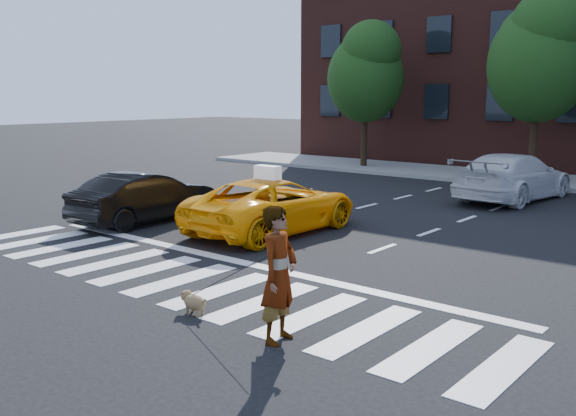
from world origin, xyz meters
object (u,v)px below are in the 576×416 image
(tree_mid, at_px, (540,52))
(white_suv, at_px, (513,177))
(tree_left, at_px, (366,69))
(dog, at_px, (193,301))
(taxi, at_px, (273,205))
(black_sedan, at_px, (145,197))
(woman, at_px, (279,275))

(tree_mid, height_order, white_suv, tree_mid)
(tree_left, distance_m, white_suv, 10.07)
(white_suv, relative_size, dog, 8.57)
(tree_left, relative_size, tree_mid, 0.92)
(dog, bearing_deg, white_suv, 94.92)
(taxi, bearing_deg, black_sedan, 19.76)
(tree_mid, distance_m, taxi, 13.58)
(taxi, height_order, black_sedan, same)
(tree_left, bearing_deg, dog, -64.84)
(black_sedan, height_order, woman, woman)
(tree_left, height_order, woman, tree_left)
(tree_left, xyz_separation_m, taxi, (5.57, -12.78, -3.77))
(tree_mid, xyz_separation_m, dog, (1.00, -18.09, -4.65))
(taxi, relative_size, black_sedan, 1.19)
(taxi, relative_size, woman, 2.54)
(white_suv, bearing_deg, black_sedan, 62.34)
(tree_mid, bearing_deg, woman, -81.39)
(tree_mid, relative_size, woman, 3.75)
(white_suv, xyz_separation_m, woman, (1.90, -13.82, 0.20))
(woman, distance_m, dog, 1.90)
(black_sedan, distance_m, dog, 7.57)
(taxi, distance_m, dog, 6.09)
(white_suv, relative_size, woman, 2.73)
(tree_left, distance_m, black_sedan, 14.66)
(white_suv, bearing_deg, tree_mid, -74.06)
(tree_left, xyz_separation_m, black_sedan, (2.15, -14.00, -3.77))
(white_suv, bearing_deg, taxi, 76.74)
(dog, bearing_deg, woman, 4.16)
(tree_left, bearing_deg, woman, -60.50)
(tree_left, height_order, taxi, tree_left)
(taxi, xyz_separation_m, dog, (2.93, -5.31, -0.47))
(black_sedan, bearing_deg, dog, 144.79)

